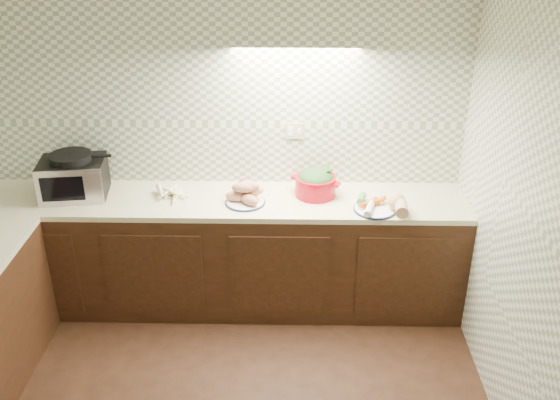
{
  "coord_description": "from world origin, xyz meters",
  "views": [
    {
      "loc": [
        0.53,
        -2.53,
        2.93
      ],
      "look_at": [
        0.45,
        1.25,
        1.02
      ],
      "focal_mm": 40.0,
      "sensor_mm": 36.0,
      "label": 1
    }
  ],
  "objects_px": {
    "parsnip_pile": "(168,193)",
    "toaster_oven": "(73,176)",
    "onion_bowl": "(246,187)",
    "dutch_oven": "(316,182)",
    "sweet_potato_plate": "(246,194)",
    "veg_plate": "(384,204)"
  },
  "relations": [
    {
      "from": "sweet_potato_plate",
      "to": "onion_bowl",
      "type": "bearing_deg",
      "value": 94.55
    },
    {
      "from": "onion_bowl",
      "to": "dutch_oven",
      "type": "bearing_deg",
      "value": -5.09
    },
    {
      "from": "veg_plate",
      "to": "sweet_potato_plate",
      "type": "bearing_deg",
      "value": 174.31
    },
    {
      "from": "toaster_oven",
      "to": "sweet_potato_plate",
      "type": "bearing_deg",
      "value": -11.77
    },
    {
      "from": "toaster_oven",
      "to": "onion_bowl",
      "type": "relative_size",
      "value": 3.55
    },
    {
      "from": "sweet_potato_plate",
      "to": "dutch_oven",
      "type": "xyz_separation_m",
      "value": [
        0.5,
        0.14,
        0.03
      ]
    },
    {
      "from": "toaster_oven",
      "to": "dutch_oven",
      "type": "relative_size",
      "value": 1.27
    },
    {
      "from": "parsnip_pile",
      "to": "onion_bowl",
      "type": "distance_m",
      "value": 0.57
    },
    {
      "from": "sweet_potato_plate",
      "to": "veg_plate",
      "type": "bearing_deg",
      "value": -5.69
    },
    {
      "from": "onion_bowl",
      "to": "dutch_oven",
      "type": "xyz_separation_m",
      "value": [
        0.51,
        -0.05,
        0.06
      ]
    },
    {
      "from": "onion_bowl",
      "to": "dutch_oven",
      "type": "distance_m",
      "value": 0.52
    },
    {
      "from": "parsnip_pile",
      "to": "toaster_oven",
      "type": "bearing_deg",
      "value": 178.56
    },
    {
      "from": "toaster_oven",
      "to": "parsnip_pile",
      "type": "bearing_deg",
      "value": -8.87
    },
    {
      "from": "dutch_oven",
      "to": "veg_plate",
      "type": "relative_size",
      "value": 1.02
    },
    {
      "from": "dutch_oven",
      "to": "onion_bowl",
      "type": "bearing_deg",
      "value": -162.06
    },
    {
      "from": "onion_bowl",
      "to": "dutch_oven",
      "type": "height_order",
      "value": "dutch_oven"
    },
    {
      "from": "onion_bowl",
      "to": "sweet_potato_plate",
      "type": "bearing_deg",
      "value": -85.45
    },
    {
      "from": "toaster_oven",
      "to": "onion_bowl",
      "type": "height_order",
      "value": "toaster_oven"
    },
    {
      "from": "toaster_oven",
      "to": "parsnip_pile",
      "type": "height_order",
      "value": "toaster_oven"
    },
    {
      "from": "parsnip_pile",
      "to": "onion_bowl",
      "type": "height_order",
      "value": "onion_bowl"
    },
    {
      "from": "toaster_oven",
      "to": "parsnip_pile",
      "type": "xyz_separation_m",
      "value": [
        0.68,
        -0.02,
        -0.12
      ]
    },
    {
      "from": "toaster_oven",
      "to": "veg_plate",
      "type": "distance_m",
      "value": 2.24
    }
  ]
}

